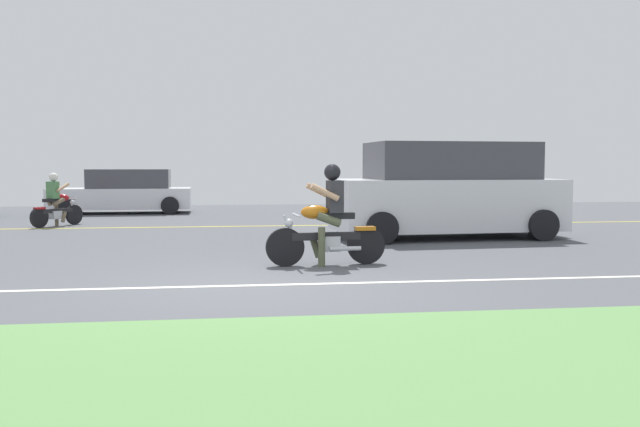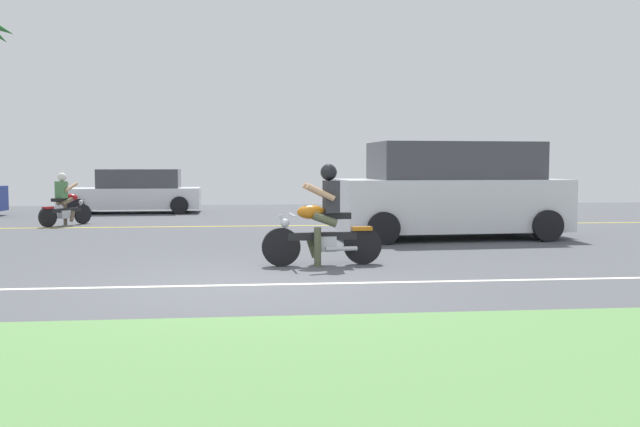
{
  "view_description": "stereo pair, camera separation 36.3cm",
  "coord_description": "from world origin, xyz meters",
  "px_view_note": "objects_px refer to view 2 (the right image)",
  "views": [
    {
      "loc": [
        -0.43,
        -8.79,
        1.53
      ],
      "look_at": [
        1.23,
        3.48,
        0.66
      ],
      "focal_mm": 38.46,
      "sensor_mm": 36.0,
      "label": 1
    },
    {
      "loc": [
        -0.07,
        -8.83,
        1.53
      ],
      "look_at": [
        1.23,
        3.48,
        0.66
      ],
      "focal_mm": 38.46,
      "sensor_mm": 36.0,
      "label": 2
    }
  ],
  "objects_px": {
    "parked_car_1": "(134,192)",
    "motorcyclist_distant": "(65,203)",
    "motorcyclist": "(323,223)",
    "suv_nearby": "(451,192)"
  },
  "relations": [
    {
      "from": "suv_nearby",
      "to": "motorcyclist_distant",
      "type": "relative_size",
      "value": 3.65
    },
    {
      "from": "motorcyclist_distant",
      "to": "motorcyclist",
      "type": "bearing_deg",
      "value": -52.77
    },
    {
      "from": "motorcyclist",
      "to": "parked_car_1",
      "type": "height_order",
      "value": "motorcyclist"
    },
    {
      "from": "parked_car_1",
      "to": "motorcyclist_distant",
      "type": "relative_size",
      "value": 3.23
    },
    {
      "from": "parked_car_1",
      "to": "motorcyclist_distant",
      "type": "distance_m",
      "value": 4.73
    },
    {
      "from": "parked_car_1",
      "to": "motorcyclist",
      "type": "bearing_deg",
      "value": -68.56
    },
    {
      "from": "motorcyclist",
      "to": "suv_nearby",
      "type": "relative_size",
      "value": 0.37
    },
    {
      "from": "motorcyclist",
      "to": "parked_car_1",
      "type": "xyz_separation_m",
      "value": [
        -4.81,
        12.24,
        0.01
      ]
    },
    {
      "from": "motorcyclist",
      "to": "motorcyclist_distant",
      "type": "bearing_deg",
      "value": 127.23
    },
    {
      "from": "suv_nearby",
      "to": "parked_car_1",
      "type": "bearing_deg",
      "value": 132.97
    }
  ]
}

